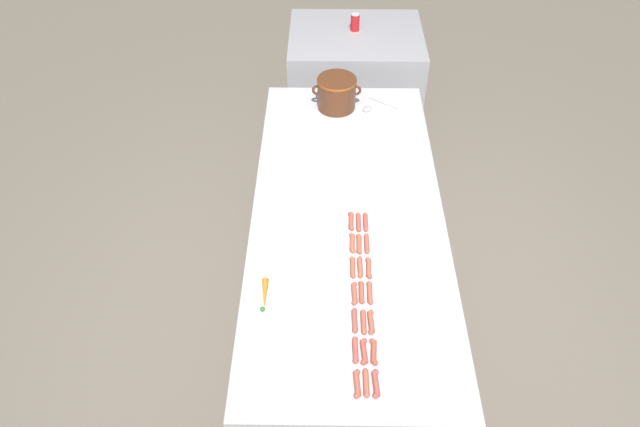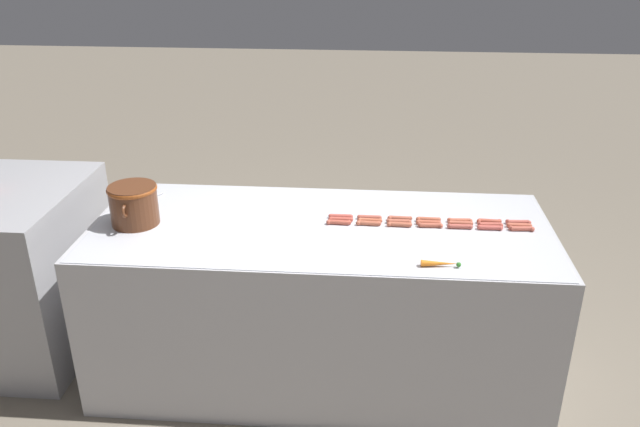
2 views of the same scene
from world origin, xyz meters
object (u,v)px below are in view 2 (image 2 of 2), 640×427
hot_dog_7 (519,225)px  hot_dog_4 (399,224)px  hot_dog_20 (341,216)px  hot_dog_15 (489,221)px  hot_dog_13 (341,219)px  hot_dog_18 (400,218)px  hot_dog_19 (369,217)px  serving_spoon (152,204)px  hot_dog_2 (460,226)px  hot_dog_3 (430,225)px  carrot (441,264)px  hot_dog_12 (370,220)px  back_cabinet (17,270)px  hot_dog_16 (460,221)px  bean_pot (134,203)px  hot_dog_5 (369,223)px  hot_dog_17 (428,219)px  hot_dog_9 (460,223)px  hot_dog_1 (490,228)px  hot_dog_0 (522,229)px  hot_dog_10 (428,222)px  hot_dog_8 (490,225)px  hot_dog_14 (518,222)px  hot_dog_11 (399,221)px

hot_dog_7 → hot_dog_4: bearing=93.5°
hot_dog_4 → hot_dog_20: 0.32m
hot_dog_15 → hot_dog_13: bearing=92.8°
hot_dog_4 → hot_dog_18: same height
hot_dog_13 → hot_dog_4: bearing=-97.2°
hot_dog_19 → serving_spoon: size_ratio=0.54×
hot_dog_2 → hot_dog_3: size_ratio=1.00×
serving_spoon → hot_dog_18: bearing=-93.8°
hot_dog_2 → carrot: carrot is taller
hot_dog_15 → hot_dog_19: (-0.00, 0.62, 0.00)m
hot_dog_12 → hot_dog_18: size_ratio=1.00×
hot_dog_13 → carrot: (-0.45, -0.48, 0.00)m
back_cabinet → hot_dog_15: bearing=-90.2°
hot_dog_16 → bean_pot: size_ratio=0.42×
back_cabinet → hot_dog_19: back_cabinet is taller
hot_dog_16 → hot_dog_12: bearing=94.4°
hot_dog_5 → hot_dog_17: 0.32m
hot_dog_9 → hot_dog_1: bearing=-105.8°
hot_dog_19 → hot_dog_0: bearing=-95.4°
hot_dog_10 → hot_dog_18: bearing=74.8°
hot_dog_8 → hot_dog_14: (0.04, -0.15, 0.00)m
back_cabinet → bean_pot: (-0.15, -0.81, 0.52)m
hot_dog_7 → hot_dog_13: (0.00, 0.92, 0.00)m
hot_dog_17 → hot_dog_2: bearing=-115.6°
hot_dog_7 → hot_dog_20: size_ratio=1.00×
hot_dog_13 → hot_dog_19: (0.04, -0.15, 0.00)m
hot_dog_15 → hot_dog_11: bearing=94.9°
back_cabinet → hot_dog_0: bearing=-91.7°
hot_dog_20 → carrot: 0.68m
hot_dog_11 → hot_dog_15: (0.04, -0.47, 0.00)m
hot_dog_3 → carrot: bearing=-177.7°
hot_dog_3 → hot_dog_19: bearing=77.2°
hot_dog_20 → hot_dog_4: bearing=-103.8°
hot_dog_0 → hot_dog_2: (-0.00, 0.31, 0.00)m
hot_dog_2 → hot_dog_7: (0.04, -0.31, 0.00)m
hot_dog_10 → hot_dog_15: bearing=-82.9°
bean_pot → hot_dog_0: bearing=-88.0°
hot_dog_1 → hot_dog_14: bearing=-63.6°
bean_pot → hot_dog_10: bearing=-86.0°
hot_dog_8 → hot_dog_20: size_ratio=1.00×
hot_dog_15 → hot_dog_0: bearing=-116.7°
hot_dog_5 → hot_dog_18: (0.07, -0.16, 0.00)m
hot_dog_13 → hot_dog_16: (0.03, -0.62, 0.00)m
hot_dog_19 → hot_dog_11: bearing=-104.1°
hot_dog_16 → hot_dog_13: bearing=93.1°
hot_dog_16 → hot_dog_18: (0.00, 0.31, 0.00)m
hot_dog_1 → hot_dog_14: 0.18m
hot_dog_11 → serving_spoon: bearing=84.5°
hot_dog_5 → hot_dog_10: size_ratio=1.00×
hot_dog_5 → serving_spoon: (0.16, 1.20, -0.00)m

